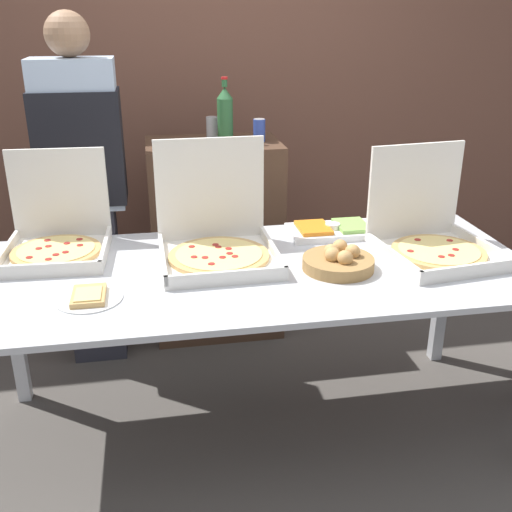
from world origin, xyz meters
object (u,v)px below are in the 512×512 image
(pizza_box_far_right, at_px, (57,237))
(bread_basket, at_px, (339,261))
(soda_bottle, at_px, (225,114))
(paper_plate_front_center, at_px, (89,297))
(veggie_tray, at_px, (332,230))
(pizza_box_near_left, at_px, (432,237))
(pizza_box_far_left, at_px, (217,239))
(soda_can_colored, at_px, (259,130))
(person_server_vest, at_px, (83,177))
(soda_can_silver, at_px, (212,128))

(pizza_box_far_right, xyz_separation_m, bread_basket, (1.15, -0.38, -0.04))
(pizza_box_far_right, xyz_separation_m, soda_bottle, (0.83, 0.74, 0.39))
(paper_plate_front_center, xyz_separation_m, veggie_tray, (1.08, 0.51, 0.01))
(pizza_box_near_left, xyz_separation_m, bread_basket, (-0.45, -0.09, -0.04))
(pizza_box_far_left, distance_m, bread_basket, 0.52)
(soda_bottle, bearing_deg, veggie_tray, -60.15)
(soda_can_colored, xyz_separation_m, person_server_vest, (-0.94, -0.18, -0.17))
(soda_bottle, xyz_separation_m, soda_can_silver, (-0.06, 0.09, -0.09))
(veggie_tray, xyz_separation_m, person_server_vest, (-1.17, 0.51, 0.18))
(soda_can_colored, height_order, person_server_vest, person_server_vest)
(pizza_box_near_left, distance_m, pizza_box_far_right, 1.62)
(soda_can_silver, bearing_deg, bread_basket, -72.59)
(pizza_box_far_left, distance_m, person_server_vest, 0.92)
(pizza_box_near_left, distance_m, soda_can_silver, 1.42)
(pizza_box_near_left, xyz_separation_m, paper_plate_front_center, (-1.43, -0.20, -0.07))
(soda_can_silver, bearing_deg, pizza_box_far_left, -95.56)
(soda_can_colored, bearing_deg, bread_basket, -83.11)
(pizza_box_near_left, bearing_deg, soda_bottle, 119.76)
(soda_can_colored, bearing_deg, soda_can_silver, 154.57)
(bread_basket, bearing_deg, soda_bottle, 105.81)
(pizza_box_far_right, relative_size, person_server_vest, 0.25)
(pizza_box_near_left, bearing_deg, person_server_vest, 144.79)
(bread_basket, height_order, soda_can_colored, soda_can_colored)
(paper_plate_front_center, distance_m, person_server_vest, 1.04)
(veggie_tray, relative_size, person_server_vest, 0.23)
(paper_plate_front_center, relative_size, veggie_tray, 0.59)
(pizza_box_far_left, xyz_separation_m, soda_can_colored, (0.34, 0.87, 0.29))
(pizza_box_far_left, distance_m, pizza_box_near_left, 0.93)
(pizza_box_far_left, height_order, soda_bottle, soda_bottle)
(pizza_box_far_left, xyz_separation_m, soda_bottle, (0.16, 0.90, 0.38))
(veggie_tray, height_order, soda_bottle, soda_bottle)
(pizza_box_near_left, distance_m, soda_bottle, 1.33)
(soda_can_silver, bearing_deg, person_server_vest, -156.87)
(pizza_box_near_left, relative_size, paper_plate_front_center, 2.12)
(paper_plate_front_center, height_order, person_server_vest, person_server_vest)
(soda_can_colored, distance_m, person_server_vest, 0.97)
(paper_plate_front_center, distance_m, veggie_tray, 1.19)
(veggie_tray, bearing_deg, soda_bottle, 119.85)
(bread_basket, bearing_deg, veggie_tray, 76.61)
(soda_bottle, distance_m, soda_can_silver, 0.14)
(pizza_box_far_left, distance_m, soda_can_silver, 1.04)
(pizza_box_near_left, bearing_deg, veggie_tray, 131.72)
(soda_can_colored, bearing_deg, soda_bottle, 172.05)
(pizza_box_far_left, bearing_deg, soda_can_silver, 83.39)
(pizza_box_far_right, bearing_deg, soda_can_silver, 49.44)
(veggie_tray, bearing_deg, pizza_box_far_left, -162.12)
(pizza_box_far_left, xyz_separation_m, pizza_box_far_right, (-0.67, 0.16, -0.01))
(soda_can_colored, bearing_deg, pizza_box_far_right, -145.11)
(pizza_box_far_left, relative_size, soda_can_silver, 4.08)
(pizza_box_far_right, relative_size, bread_basket, 1.57)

